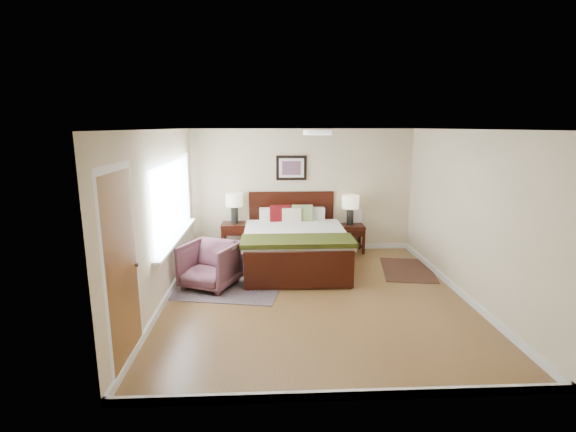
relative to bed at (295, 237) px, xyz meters
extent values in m
plane|color=brown|center=(0.23, -1.39, -0.56)|extent=(5.00, 5.00, 0.00)
cube|color=beige|center=(0.23, 1.11, 0.69)|extent=(4.50, 0.04, 2.50)
cube|color=beige|center=(0.23, -3.89, 0.69)|extent=(4.50, 0.04, 2.50)
cube|color=beige|center=(-2.02, -1.39, 0.69)|extent=(0.04, 5.00, 2.50)
cube|color=beige|center=(2.48, -1.39, 0.69)|extent=(0.04, 5.00, 2.50)
cube|color=white|center=(0.23, -1.39, 1.94)|extent=(4.50, 5.00, 0.02)
cube|color=silver|center=(-2.00, -0.69, 0.84)|extent=(0.02, 2.72, 1.32)
cube|color=silver|center=(-1.99, -0.69, 0.84)|extent=(0.01, 2.60, 1.20)
cube|color=silver|center=(-1.95, -0.69, 0.21)|extent=(0.10, 2.72, 0.04)
cube|color=silver|center=(-2.01, -3.14, 0.53)|extent=(0.01, 1.00, 2.18)
cube|color=brown|center=(-2.00, -3.14, 0.49)|extent=(0.01, 0.90, 2.10)
cylinder|color=#999999|center=(-1.97, -2.76, 0.44)|extent=(0.04, 0.04, 0.04)
cylinder|color=white|center=(0.23, -1.39, 1.90)|extent=(0.40, 0.40, 0.07)
cylinder|color=beige|center=(0.23, -1.39, 1.93)|extent=(0.44, 0.44, 0.01)
cube|color=black|center=(0.00, 1.07, 0.07)|extent=(1.74, 0.06, 1.22)
cube|color=black|center=(0.00, -1.13, -0.23)|extent=(1.74, 0.06, 0.61)
cube|color=black|center=(-0.83, -0.03, -0.21)|extent=(0.06, 2.18, 0.20)
cube|color=black|center=(0.83, -0.03, -0.21)|extent=(0.06, 2.18, 0.20)
cube|color=silver|center=(0.00, -0.03, -0.07)|extent=(1.64, 2.16, 0.24)
cube|color=silver|center=(0.00, -0.13, 0.09)|extent=(1.82, 1.93, 0.11)
cube|color=#2D3710|center=(0.00, -0.77, 0.15)|extent=(1.86, 0.70, 0.08)
cube|color=silver|center=(-0.38, 0.83, 0.24)|extent=(0.54, 0.18, 0.28)
cube|color=silver|center=(0.38, 0.83, 0.24)|extent=(0.54, 0.18, 0.28)
cube|color=#52090C|center=(-0.24, 0.71, 0.29)|extent=(0.42, 0.17, 0.35)
cube|color=olive|center=(0.20, 0.71, 0.29)|extent=(0.42, 0.16, 0.35)
cube|color=beige|center=(-0.02, 0.63, 0.27)|extent=(0.37, 0.13, 0.30)
cube|color=black|center=(0.00, 1.09, 1.16)|extent=(0.62, 0.03, 0.50)
cube|color=silver|center=(0.00, 1.07, 1.16)|extent=(0.50, 0.01, 0.38)
cube|color=#A52D23|center=(0.00, 1.06, 1.16)|extent=(0.38, 0.01, 0.28)
cube|color=black|center=(-1.15, 0.88, 0.04)|extent=(0.53, 0.48, 0.05)
cube|color=black|center=(-1.39, 0.68, -0.27)|extent=(0.05, 0.05, 0.58)
cube|color=black|center=(-0.92, 0.68, -0.27)|extent=(0.05, 0.05, 0.58)
cube|color=black|center=(-1.39, 1.09, -0.27)|extent=(0.05, 0.05, 0.58)
cube|color=black|center=(-0.92, 1.09, -0.27)|extent=(0.05, 0.05, 0.58)
cube|color=black|center=(-1.15, 0.66, -0.06)|extent=(0.47, 0.03, 0.14)
cube|color=black|center=(1.19, 0.88, -0.02)|extent=(0.57, 0.43, 0.05)
cube|color=black|center=(0.93, 0.70, -0.30)|extent=(0.05, 0.05, 0.52)
cube|color=black|center=(1.44, 0.70, -0.30)|extent=(0.05, 0.05, 0.52)
cube|color=black|center=(0.93, 1.07, -0.30)|extent=(0.05, 0.05, 0.52)
cube|color=black|center=(1.44, 1.07, -0.30)|extent=(0.05, 0.05, 0.52)
cube|color=black|center=(1.19, 0.69, -0.12)|extent=(0.51, 0.03, 0.14)
cube|color=black|center=(1.19, 0.88, -0.42)|extent=(0.51, 0.37, 0.03)
cube|color=black|center=(1.19, 0.88, -0.39)|extent=(0.21, 0.27, 0.03)
cube|color=black|center=(1.19, 0.88, -0.36)|extent=(0.21, 0.27, 0.03)
cube|color=black|center=(1.19, 0.88, -0.32)|extent=(0.21, 0.27, 0.03)
cube|color=black|center=(1.19, 0.88, -0.29)|extent=(0.21, 0.27, 0.03)
cube|color=black|center=(1.19, 0.88, -0.25)|extent=(0.21, 0.27, 0.03)
cylinder|color=black|center=(-1.15, 0.88, 0.23)|extent=(0.14, 0.14, 0.32)
cylinder|color=black|center=(-1.15, 0.88, 0.41)|extent=(0.02, 0.02, 0.06)
cylinder|color=beige|center=(-1.15, 0.88, 0.55)|extent=(0.34, 0.34, 0.26)
cylinder|color=black|center=(1.19, 0.88, 0.17)|extent=(0.14, 0.14, 0.32)
cylinder|color=black|center=(1.19, 0.88, 0.35)|extent=(0.02, 0.02, 0.06)
cylinder|color=beige|center=(1.19, 0.88, 0.49)|extent=(0.34, 0.34, 0.26)
imported|color=brown|center=(-1.42, -0.92, -0.19)|extent=(1.04, 1.05, 0.73)
cube|color=#0D1241|center=(-1.06, -0.39, -0.55)|extent=(2.15, 2.72, 0.01)
cube|color=black|center=(2.03, -0.29, -0.55)|extent=(1.09, 1.44, 0.01)
camera|label=1|loc=(-0.48, -7.33, 1.98)|focal=26.00mm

